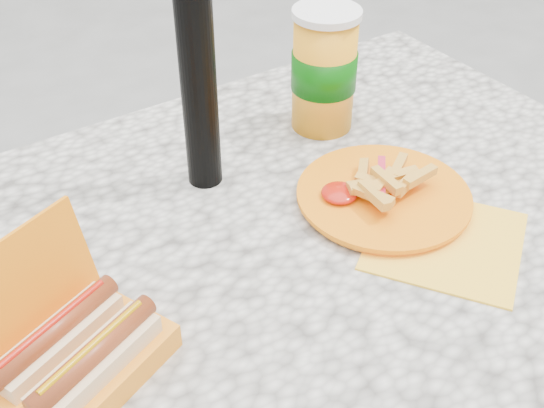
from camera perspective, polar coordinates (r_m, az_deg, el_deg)
picnic_table at (r=0.99m, az=-0.61°, el=-7.57°), size 1.20×0.80×0.75m
hotdog_box at (r=0.76m, az=-16.18°, el=-11.96°), size 0.23×0.21×0.15m
fries_plate at (r=0.97m, az=9.63°, el=0.49°), size 0.27×0.37×0.05m
soda_cup at (r=1.10m, az=4.38°, el=11.12°), size 0.11×0.11×0.20m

